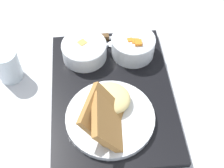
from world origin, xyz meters
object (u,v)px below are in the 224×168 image
at_px(plate_main, 108,114).
at_px(spoon, 105,45).
at_px(knife, 100,38).
at_px(glass_water, 8,67).
at_px(bowl_salad, 133,45).
at_px(bowl_soup, 84,50).

distance_m(plate_main, spoon, 0.24).
height_order(knife, glass_water, glass_water).
xyz_separation_m(bowl_salad, knife, (-0.05, -0.09, -0.02)).
bearing_deg(bowl_soup, bowl_salad, 98.66).
distance_m(spoon, glass_water, 0.26).
height_order(bowl_salad, knife, bowl_salad).
bearing_deg(bowl_salad, bowl_soup, -81.34).
bearing_deg(knife, glass_water, -160.66).
xyz_separation_m(bowl_salad, plate_main, (0.21, -0.05, -0.01)).
height_order(bowl_soup, plate_main, plate_main).
bearing_deg(bowl_salad, plate_main, -14.21).
distance_m(bowl_soup, spoon, 0.07).
height_order(plate_main, spoon, plate_main).
bearing_deg(spoon, bowl_salad, -29.02).
xyz_separation_m(bowl_soup, knife, (-0.07, 0.04, -0.02)).
height_order(bowl_salad, spoon, bowl_salad).
distance_m(bowl_salad, spoon, 0.08).
bearing_deg(bowl_soup, plate_main, 21.19).
bearing_deg(bowl_soup, glass_water, -71.26).
height_order(knife, spoon, knife).
distance_m(bowl_soup, glass_water, 0.20).
distance_m(bowl_salad, glass_water, 0.33).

